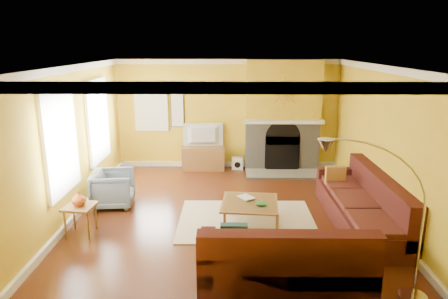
{
  "coord_description": "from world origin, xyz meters",
  "views": [
    {
      "loc": [
        0.02,
        -6.86,
        3.05
      ],
      "look_at": [
        -0.06,
        0.4,
        1.13
      ],
      "focal_mm": 32.0,
      "sensor_mm": 36.0,
      "label": 1
    }
  ],
  "objects_px": {
    "sectional_sofa": "(301,210)",
    "coffee_table": "(250,212)",
    "arc_lamp": "(375,224)",
    "armchair": "(113,189)",
    "media_console": "(204,158)",
    "side_table": "(81,220)"
  },
  "relations": [
    {
      "from": "media_console",
      "to": "sectional_sofa",
      "type": "bearing_deg",
      "value": -63.43
    },
    {
      "from": "arc_lamp",
      "to": "coffee_table",
      "type": "bearing_deg",
      "value": 121.55
    },
    {
      "from": "media_console",
      "to": "side_table",
      "type": "distance_m",
      "value": 4.03
    },
    {
      "from": "sectional_sofa",
      "to": "arc_lamp",
      "type": "bearing_deg",
      "value": -72.05
    },
    {
      "from": "coffee_table",
      "to": "side_table",
      "type": "distance_m",
      "value": 2.84
    },
    {
      "from": "media_console",
      "to": "armchair",
      "type": "xyz_separation_m",
      "value": [
        -1.6,
        -2.4,
        0.06
      ]
    },
    {
      "from": "media_console",
      "to": "arc_lamp",
      "type": "xyz_separation_m",
      "value": [
        2.35,
        -5.3,
        0.72
      ]
    },
    {
      "from": "coffee_table",
      "to": "media_console",
      "type": "relative_size",
      "value": 0.92
    },
    {
      "from": "armchair",
      "to": "side_table",
      "type": "bearing_deg",
      "value": 163.92
    },
    {
      "from": "coffee_table",
      "to": "arc_lamp",
      "type": "height_order",
      "value": "arc_lamp"
    },
    {
      "from": "coffee_table",
      "to": "armchair",
      "type": "height_order",
      "value": "armchair"
    },
    {
      "from": "coffee_table",
      "to": "arc_lamp",
      "type": "xyz_separation_m",
      "value": [
        1.35,
        -2.2,
        0.82
      ]
    },
    {
      "from": "sectional_sofa",
      "to": "arc_lamp",
      "type": "relative_size",
      "value": 1.83
    },
    {
      "from": "coffee_table",
      "to": "armchair",
      "type": "relative_size",
      "value": 1.26
    },
    {
      "from": "armchair",
      "to": "sectional_sofa",
      "type": "bearing_deg",
      "value": -116.06
    },
    {
      "from": "sectional_sofa",
      "to": "coffee_table",
      "type": "relative_size",
      "value": 3.82
    },
    {
      "from": "armchair",
      "to": "side_table",
      "type": "distance_m",
      "value": 1.22
    },
    {
      "from": "side_table",
      "to": "arc_lamp",
      "type": "relative_size",
      "value": 0.25
    },
    {
      "from": "sectional_sofa",
      "to": "arc_lamp",
      "type": "xyz_separation_m",
      "value": [
        0.55,
        -1.7,
        0.56
      ]
    },
    {
      "from": "sectional_sofa",
      "to": "coffee_table",
      "type": "height_order",
      "value": "sectional_sofa"
    },
    {
      "from": "armchair",
      "to": "coffee_table",
      "type": "bearing_deg",
      "value": -111.69
    },
    {
      "from": "coffee_table",
      "to": "side_table",
      "type": "bearing_deg",
      "value": -169.88
    }
  ]
}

